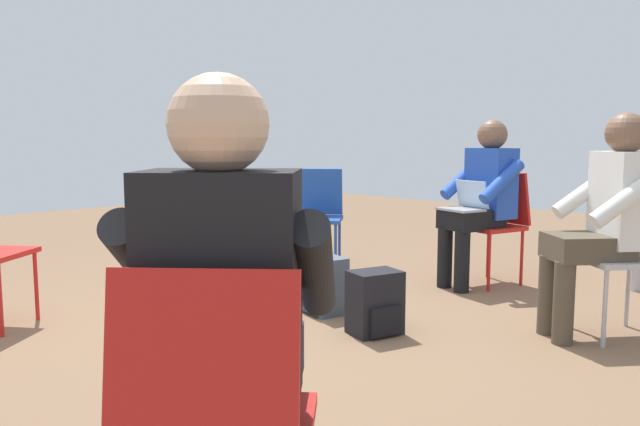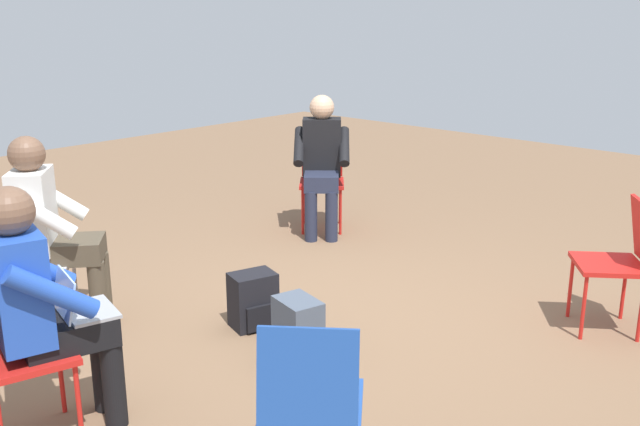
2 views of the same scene
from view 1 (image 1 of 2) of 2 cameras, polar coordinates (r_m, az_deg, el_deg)
name	(u,v)px [view 1 (image 1 of 2)]	position (r m, az deg, el deg)	size (l,w,h in m)	color
ground_plane	(280,334)	(3.60, -3.66, -10.96)	(14.00, 14.00, 0.00)	brown
chair_northeast	(217,422)	(1.43, -9.44, -18.29)	(0.59, 0.58, 0.85)	red
chair_northwest	(632,249)	(3.85, 26.66, -2.94)	(0.58, 0.58, 0.85)	#B7B7BC
chair_west	(497,219)	(4.91, 15.85, -0.51)	(0.52, 0.49, 0.85)	red
chair_southwest	(318,211)	(5.23, -0.15, 0.18)	(0.58, 0.58, 0.85)	#1E4799
person_with_laptop	(481,194)	(4.77, 14.52, 1.70)	(0.59, 0.57, 1.24)	black
person_in_black	(230,310)	(1.51, -8.19, -8.81)	(0.63, 0.63, 1.24)	#23283D
person_in_white	(606,214)	(3.74, 24.66, -0.05)	(0.63, 0.63, 1.24)	#4C4233
backpack_near_laptop_user	(324,288)	(3.98, 0.38, -6.88)	(0.29, 0.32, 0.36)	#475160
backpack_by_empty_chair	(375,306)	(3.57, 5.03, -8.49)	(0.33, 0.30, 0.36)	black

